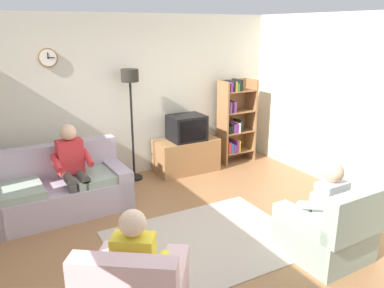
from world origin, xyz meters
The scene contains 13 objects.
ground_plane centered at (0.00, 0.00, 0.00)m, with size 12.00×12.00×0.00m, color #8C603D.
back_wall_assembly centered at (0.00, 2.66, 1.35)m, with size 6.20×0.17×2.70m.
right_wall centered at (2.86, 0.00, 1.35)m, with size 0.12×5.80×2.70m, color beige.
couch centered at (-1.32, 1.69, 0.31)m, with size 1.93×0.95×0.90m.
tv_stand centered at (0.99, 2.25, 0.29)m, with size 1.10×0.56×0.59m.
tv centered at (0.99, 2.23, 0.81)m, with size 0.60×0.49×0.44m.
bookshelf centered at (2.05, 2.32, 0.80)m, with size 0.68×0.36×1.57m.
floor_lamp centered at (0.04, 2.35, 1.45)m, with size 0.28×0.28×1.85m.
armchair_near_bookshelf centered at (1.10, -0.88, 0.29)m, with size 0.83×0.91×0.90m.
area_rug centered at (0.08, 0.02, 0.01)m, with size 2.20×1.70×0.01m, color #AD9E8E.
person_on_couch centered at (-1.10, 1.58, 0.70)m, with size 0.52×0.55×1.24m.
person_in_left_armchair centered at (-1.11, -0.82, 0.60)m, with size 0.61×0.64×1.12m.
person_in_right_armchair centered at (1.10, -0.79, 0.60)m, with size 0.52×0.55×1.12m.
Camera 1 is at (-2.05, -3.50, 2.49)m, focal length 36.08 mm.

